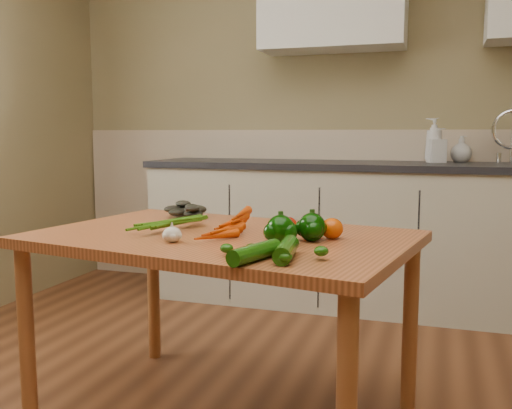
{
  "coord_description": "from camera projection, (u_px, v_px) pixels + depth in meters",
  "views": [
    {
      "loc": [
        0.6,
        -1.35,
        1.08
      ],
      "look_at": [
        -0.11,
        0.8,
        0.79
      ],
      "focal_mm": 40.0,
      "sensor_mm": 36.0,
      "label": 1
    }
  ],
  "objects": [
    {
      "name": "soap_bottle_b",
      "position": [
        437.0,
        145.0,
        3.42
      ],
      "size": [
        0.12,
        0.12,
        0.21
      ],
      "primitive_type": "imported",
      "rotation": [
        0.0,
        0.0,
        1.92
      ],
      "color": "silver",
      "rests_on": "counter_run"
    },
    {
      "name": "tomato_a",
      "position": [
        288.0,
        225.0,
        2.06
      ],
      "size": [
        0.07,
        0.07,
        0.06
      ],
      "primitive_type": "ellipsoid",
      "color": "#951002",
      "rests_on": "table"
    },
    {
      "name": "tomato_b",
      "position": [
        310.0,
        226.0,
        2.07
      ],
      "size": [
        0.06,
        0.06,
        0.06
      ],
      "primitive_type": "ellipsoid",
      "color": "#D24805",
      "rests_on": "table"
    },
    {
      "name": "tomato_c",
      "position": [
        332.0,
        228.0,
        1.97
      ],
      "size": [
        0.08,
        0.08,
        0.07
      ],
      "primitive_type": "ellipsoid",
      "color": "#D24805",
      "rests_on": "table"
    },
    {
      "name": "soap_bottle_c",
      "position": [
        461.0,
        149.0,
        3.48
      ],
      "size": [
        0.16,
        0.16,
        0.16
      ],
      "primitive_type": "imported",
      "rotation": [
        0.0,
        0.0,
        1.97
      ],
      "color": "silver",
      "rests_on": "counter_run"
    },
    {
      "name": "table",
      "position": [
        222.0,
        255.0,
        2.08
      ],
      "size": [
        1.45,
        1.07,
        0.71
      ],
      "rotation": [
        0.0,
        0.0,
        -0.17
      ],
      "color": "#B05D33",
      "rests_on": "ground"
    },
    {
      "name": "zucchini_a",
      "position": [
        286.0,
        250.0,
        1.66
      ],
      "size": [
        0.08,
        0.21,
        0.05
      ],
      "primitive_type": "cylinder",
      "rotation": [
        1.57,
        0.0,
        0.13
      ],
      "color": "#134307",
      "rests_on": "table"
    },
    {
      "name": "room",
      "position": [
        224.0,
        72.0,
        1.6
      ],
      "size": [
        4.04,
        5.04,
        2.64
      ],
      "color": "brown",
      "rests_on": "ground"
    },
    {
      "name": "pepper_b",
      "position": [
        312.0,
        227.0,
        1.93
      ],
      "size": [
        0.09,
        0.09,
        0.09
      ],
      "primitive_type": "sphere",
      "color": "#073102",
      "rests_on": "table"
    },
    {
      "name": "soap_bottle_a",
      "position": [
        434.0,
        140.0,
        3.45
      ],
      "size": [
        0.11,
        0.11,
        0.27
      ],
      "primitive_type": "imported",
      "rotation": [
        0.0,
        0.0,
        4.65
      ],
      "color": "silver",
      "rests_on": "counter_run"
    },
    {
      "name": "garlic_bulb",
      "position": [
        172.0,
        234.0,
        1.91
      ],
      "size": [
        0.06,
        0.06,
        0.05
      ],
      "primitive_type": "ellipsoid",
      "color": "beige",
      "rests_on": "table"
    },
    {
      "name": "zucchini_b",
      "position": [
        255.0,
        252.0,
        1.63
      ],
      "size": [
        0.11,
        0.21,
        0.05
      ],
      "primitive_type": "cylinder",
      "rotation": [
        1.57,
        0.0,
        -0.3
      ],
      "color": "#134307",
      "rests_on": "table"
    },
    {
      "name": "carrot_bunch",
      "position": [
        212.0,
        225.0,
        2.07
      ],
      "size": [
        0.28,
        0.23,
        0.07
      ],
      "primitive_type": null,
      "rotation": [
        0.0,
        0.0,
        -0.17
      ],
      "color": "#D64305",
      "rests_on": "table"
    },
    {
      "name": "pepper_c",
      "position": [
        281.0,
        230.0,
        1.87
      ],
      "size": [
        0.1,
        0.1,
        0.1
      ],
      "primitive_type": "sphere",
      "color": "#073102",
      "rests_on": "table"
    },
    {
      "name": "counter_run",
      "position": [
        375.0,
        234.0,
        3.53
      ],
      "size": [
        2.84,
        0.64,
        1.14
      ],
      "color": "#B2AC94",
      "rests_on": "ground"
    },
    {
      "name": "leafy_greens",
      "position": [
        186.0,
        206.0,
        2.48
      ],
      "size": [
        0.19,
        0.17,
        0.1
      ],
      "primitive_type": null,
      "color": "black",
      "rests_on": "table"
    },
    {
      "name": "pepper_a",
      "position": [
        281.0,
        228.0,
        1.92
      ],
      "size": [
        0.09,
        0.09,
        0.09
      ],
      "primitive_type": "sphere",
      "color": "#073102",
      "rests_on": "table"
    }
  ]
}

